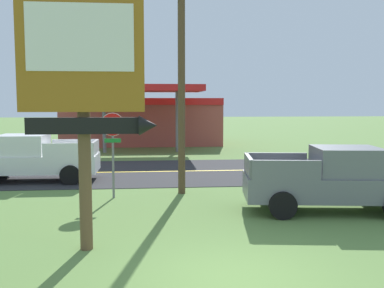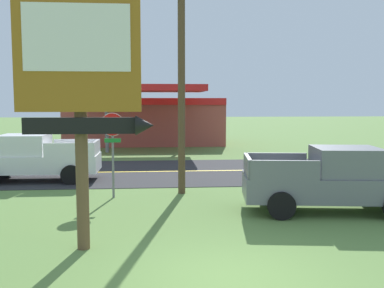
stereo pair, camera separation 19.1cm
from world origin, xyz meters
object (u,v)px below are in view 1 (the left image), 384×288
at_px(utility_pole, 181,70).
at_px(pickup_grey_parked_on_lawn, 333,180).
at_px(stop_sign, 113,140).
at_px(pickup_white_on_road, 33,159).
at_px(motel_sign, 85,76).
at_px(gas_station, 142,119).

distance_m(utility_pole, pickup_grey_parked_on_lawn, 6.40).
distance_m(stop_sign, pickup_white_on_road, 5.19).
bearing_deg(pickup_white_on_road, motel_sign, -68.93).
height_order(stop_sign, gas_station, gas_station).
height_order(stop_sign, pickup_white_on_road, stop_sign).
xyz_separation_m(utility_pole, pickup_grey_parked_on_lawn, (4.38, -3.09, -3.48)).
bearing_deg(pickup_grey_parked_on_lawn, stop_sign, 159.61).
relative_size(utility_pole, pickup_white_on_road, 1.60).
relative_size(stop_sign, pickup_grey_parked_on_lawn, 0.55).
xyz_separation_m(stop_sign, pickup_grey_parked_on_lawn, (6.79, -2.52, -1.06)).
bearing_deg(motel_sign, pickup_grey_parked_on_lawn, 23.19).
bearing_deg(pickup_white_on_road, pickup_grey_parked_on_lawn, -30.38).
distance_m(motel_sign, stop_sign, 5.79).
bearing_deg(stop_sign, utility_pole, 13.20).
height_order(utility_pole, pickup_grey_parked_on_lawn, utility_pole).
height_order(utility_pole, pickup_white_on_road, utility_pole).
bearing_deg(motel_sign, stop_sign, 88.80).
xyz_separation_m(stop_sign, pickup_white_on_road, (-3.61, 3.57, -1.06)).
relative_size(gas_station, pickup_white_on_road, 2.31).
height_order(motel_sign, gas_station, motel_sign).
bearing_deg(motel_sign, gas_station, 88.17).
relative_size(stop_sign, pickup_white_on_road, 0.57).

